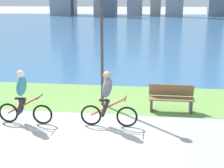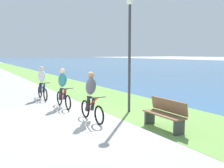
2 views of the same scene
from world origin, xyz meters
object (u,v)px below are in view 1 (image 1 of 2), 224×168
Objects in this scene: cyclist_trailing at (23,97)px; bench_near_path at (171,98)px; cyclist_lead at (108,99)px; lamppost_tall at (102,25)px.

cyclist_trailing reaches higher than bench_near_path.
cyclist_trailing is at bearing -177.66° from cyclist_lead.
lamppost_tall is (-2.38, 0.31, 2.36)m from bench_near_path.
lamppost_tall reaches higher than bench_near_path.
cyclist_lead is at bearing -141.62° from bench_near_path.
lamppost_tall is at bearing 42.89° from cyclist_trailing.
bench_near_path is at bearing 20.11° from cyclist_trailing.
cyclist_trailing is at bearing -159.89° from bench_near_path.
cyclist_trailing is 0.39× the size of lamppost_tall.
cyclist_lead is 2.55m from cyclist_trailing.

